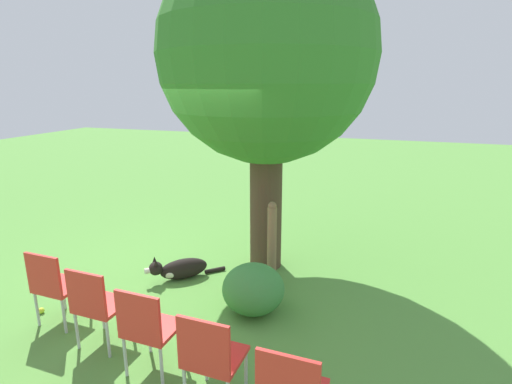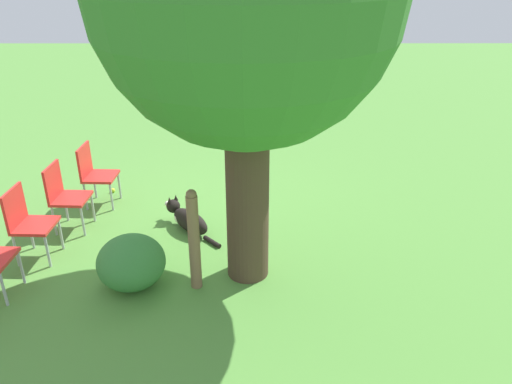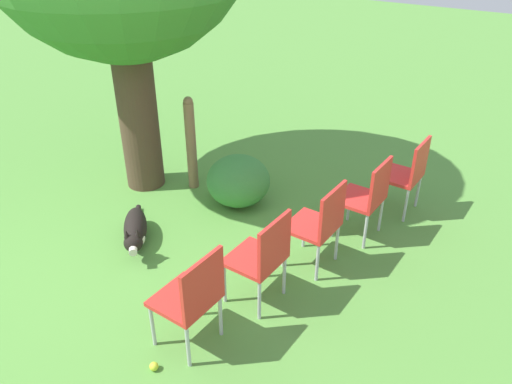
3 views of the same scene
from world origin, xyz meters
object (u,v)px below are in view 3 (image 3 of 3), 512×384
red_chair_0 (193,295)px  red_chair_3 (368,194)px  fence_post (191,143)px  red_chair_2 (320,222)px  red_chair_1 (263,255)px  tennis_ball (154,366)px  red_chair_4 (408,171)px  dog (135,230)px

red_chair_0 → red_chair_3: 2.14m
fence_post → red_chair_2: bearing=-16.2°
red_chair_1 → red_chair_3: bearing=-102.1°
red_chair_1 → tennis_ball: 1.19m
fence_post → red_chair_2: 2.04m
red_chair_3 → red_chair_4: size_ratio=1.00×
red_chair_0 → red_chair_4: bearing=-102.1°
fence_post → red_chair_0: fence_post is taller
dog → fence_post: bearing=148.5°
red_chair_0 → red_chair_2: (0.35, 1.38, 0.00)m
tennis_ball → red_chair_3: bearing=75.4°
dog → fence_post: (-0.24, 1.22, 0.43)m
dog → red_chair_4: size_ratio=0.98×
dog → red_chair_4: red_chair_4 is taller
red_chair_1 → red_chair_4: same height
dog → red_chair_2: 1.87m
dog → fence_post: size_ratio=0.75×
red_chair_2 → red_chair_4: same height
red_chair_4 → tennis_ball: 3.27m
red_chair_1 → fence_post: bearing=-33.1°
red_chair_2 → tennis_ball: 1.87m
dog → red_chair_2: bearing=68.2°
red_chair_2 → dog: bearing=23.2°
fence_post → tennis_ball: bearing=-57.2°
red_chair_0 → tennis_ball: 0.60m
red_chair_0 → red_chair_4: same height
red_chair_1 → red_chair_0: bearing=77.9°
red_chair_2 → fence_post: bearing=-14.0°
red_chair_1 → tennis_ball: size_ratio=12.77×
red_chair_1 → red_chair_3: (0.35, 1.38, 0.00)m
fence_post → red_chair_4: size_ratio=1.31×
red_chair_3 → dog: bearing=37.7°
dog → tennis_ball: (1.25, -1.10, -0.11)m
red_chair_3 → tennis_ball: size_ratio=12.77×
fence_post → red_chair_3: fence_post is taller
fence_post → tennis_ball: size_ratio=16.71×
dog → red_chair_0: 1.58m
red_chair_4 → tennis_ball: red_chair_4 is taller
red_chair_1 → red_chair_3: same height
dog → red_chair_4: 2.92m
red_chair_4 → red_chair_0: bearing=77.9°
red_chair_1 → red_chair_2: same height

